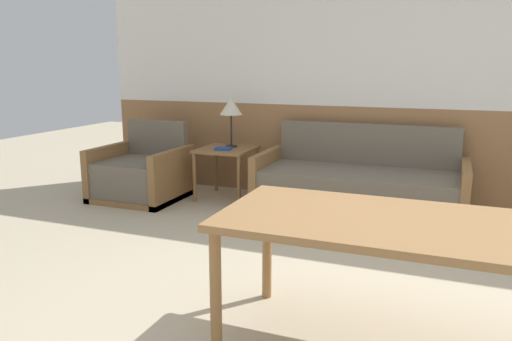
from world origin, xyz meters
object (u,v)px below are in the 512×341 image
at_px(armchair, 141,175).
at_px(side_table, 226,156).
at_px(table_lamp, 231,107).
at_px(couch, 359,188).
at_px(dining_table, 388,233).

distance_m(armchair, side_table, 0.98).
height_order(side_table, table_lamp, table_lamp).
relative_size(armchair, table_lamp, 1.66).
height_order(couch, dining_table, couch).
height_order(couch, table_lamp, table_lamp).
xyz_separation_m(armchair, side_table, (0.89, 0.34, 0.22)).
xyz_separation_m(side_table, dining_table, (2.05, -2.49, 0.17)).
distance_m(table_lamp, dining_table, 3.31).
distance_m(couch, side_table, 1.50).
bearing_deg(table_lamp, side_table, -98.28).
distance_m(couch, dining_table, 2.53).
xyz_separation_m(side_table, table_lamp, (0.01, 0.10, 0.53)).
height_order(armchair, side_table, armchair).
height_order(side_table, dining_table, dining_table).
bearing_deg(dining_table, couch, 103.12).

